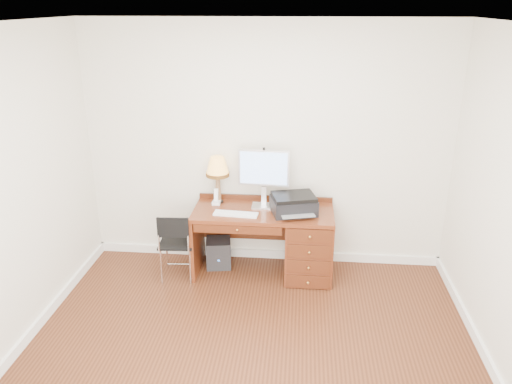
# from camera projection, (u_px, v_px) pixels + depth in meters

# --- Properties ---
(ground) EXTENTS (4.00, 4.00, 0.00)m
(ground) POSITION_uv_depth(u_px,v_px,m) (250.00, 354.00, 4.30)
(ground) COLOR #3B1B0D
(ground) RESTS_ON ground
(room_shell) EXTENTS (4.00, 4.00, 4.00)m
(room_shell) POSITION_uv_depth(u_px,v_px,m) (257.00, 307.00, 4.87)
(room_shell) COLOR silver
(room_shell) RESTS_ON ground
(desk) EXTENTS (1.50, 0.67, 0.75)m
(desk) POSITION_uv_depth(u_px,v_px,m) (293.00, 240.00, 5.43)
(desk) COLOR maroon
(desk) RESTS_ON ground
(monitor) EXTENTS (0.55, 0.19, 0.63)m
(monitor) POSITION_uv_depth(u_px,v_px,m) (264.00, 171.00, 5.32)
(monitor) COLOR silver
(monitor) RESTS_ON desk
(keyboard) EXTENTS (0.47, 0.17, 0.02)m
(keyboard) POSITION_uv_depth(u_px,v_px,m) (236.00, 214.00, 5.22)
(keyboard) COLOR white
(keyboard) RESTS_ON desk
(mouse_pad) EXTENTS (0.21, 0.21, 0.04)m
(mouse_pad) POSITION_uv_depth(u_px,v_px,m) (293.00, 211.00, 5.27)
(mouse_pad) COLOR black
(mouse_pad) RESTS_ON desk
(printer) EXTENTS (0.53, 0.46, 0.20)m
(printer) POSITION_uv_depth(u_px,v_px,m) (294.00, 204.00, 5.24)
(printer) COLOR black
(printer) RESTS_ON desk
(leg_lamp) EXTENTS (0.26, 0.26, 0.52)m
(leg_lamp) POSITION_uv_depth(u_px,v_px,m) (218.00, 169.00, 5.41)
(leg_lamp) COLOR black
(leg_lamp) RESTS_ON desk
(phone) EXTENTS (0.09, 0.09, 0.18)m
(phone) POSITION_uv_depth(u_px,v_px,m) (216.00, 200.00, 5.47)
(phone) COLOR white
(phone) RESTS_ON desk
(pen_cup) EXTENTS (0.09, 0.09, 0.11)m
(pen_cup) POSITION_uv_depth(u_px,v_px,m) (280.00, 203.00, 5.38)
(pen_cup) COLOR black
(pen_cup) RESTS_ON desk
(chair) EXTENTS (0.39, 0.39, 0.77)m
(chair) POSITION_uv_depth(u_px,v_px,m) (176.00, 240.00, 5.30)
(chair) COLOR black
(chair) RESTS_ON ground
(equipment_box) EXTENTS (0.32, 0.32, 0.32)m
(equipment_box) POSITION_uv_depth(u_px,v_px,m) (219.00, 253.00, 5.68)
(equipment_box) COLOR black
(equipment_box) RESTS_ON ground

